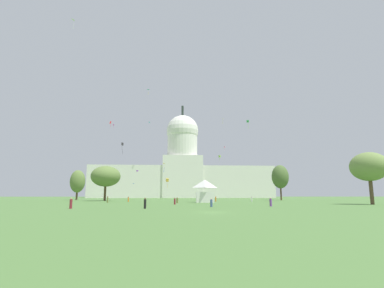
% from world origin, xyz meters
% --- Properties ---
extents(ground_plane, '(800.00, 800.00, 0.00)m').
position_xyz_m(ground_plane, '(0.00, 0.00, 0.00)').
color(ground_plane, '#4C7538').
extents(capitol_building, '(137.89, 24.97, 72.15)m').
position_xyz_m(capitol_building, '(4.21, 195.86, 20.14)').
color(capitol_building, silver).
rests_on(capitol_building, ground_plane).
extents(event_tent, '(5.43, 5.60, 6.31)m').
position_xyz_m(event_tent, '(4.82, 48.55, 3.18)').
color(event_tent, white).
rests_on(event_tent, ground_plane).
extents(tree_east_far, '(10.75, 10.84, 11.50)m').
position_xyz_m(tree_east_far, '(39.25, 27.63, 8.23)').
color(tree_east_far, brown).
rests_on(tree_east_far, ground_plane).
extents(tree_east_near, '(9.53, 9.44, 14.18)m').
position_xyz_m(tree_east_near, '(39.86, 84.34, 9.41)').
color(tree_east_near, '#4C3823').
rests_on(tree_east_near, ground_plane).
extents(tree_west_mid, '(7.73, 7.34, 12.45)m').
position_xyz_m(tree_west_mid, '(-43.76, 94.45, 7.70)').
color(tree_west_mid, brown).
rests_on(tree_west_mid, ground_plane).
extents(tree_west_far, '(13.71, 14.04, 12.50)m').
position_xyz_m(tree_west_far, '(-28.25, 75.50, 8.74)').
color(tree_west_far, '#4C3823').
rests_on(tree_west_far, ground_plane).
extents(person_white_near_tent, '(0.40, 0.40, 1.61)m').
position_xyz_m(person_white_near_tent, '(19.85, 55.15, 0.74)').
color(person_white_near_tent, silver).
rests_on(person_white_near_tent, ground_plane).
extents(person_maroon_near_tree_east, '(0.50, 0.50, 1.61)m').
position_xyz_m(person_maroon_near_tree_east, '(-19.77, 11.13, 0.73)').
color(person_maroon_near_tree_east, maroon).
rests_on(person_maroon_near_tree_east, ground_plane).
extents(person_olive_front_right, '(0.36, 0.36, 1.78)m').
position_xyz_m(person_olive_front_right, '(-21.69, 47.87, 0.84)').
color(person_olive_front_right, olive).
rests_on(person_olive_front_right, ground_plane).
extents(person_maroon_edge_west, '(0.40, 0.40, 1.50)m').
position_xyz_m(person_maroon_edge_west, '(-3.82, 30.30, 0.68)').
color(person_maroon_edge_west, maroon).
rests_on(person_maroon_edge_west, ground_plane).
extents(person_purple_front_center, '(0.59, 0.59, 1.62)m').
position_xyz_m(person_purple_front_center, '(13.41, 18.19, 0.73)').
color(person_purple_front_center, '#703D93').
rests_on(person_purple_front_center, ground_plane).
extents(person_orange_aisle_center, '(0.45, 0.45, 1.77)m').
position_xyz_m(person_orange_aisle_center, '(9.37, 58.50, 0.82)').
color(person_orange_aisle_center, orange).
rests_on(person_orange_aisle_center, ground_plane).
extents(person_black_front_left, '(0.50, 0.50, 1.64)m').
position_xyz_m(person_black_front_left, '(-8.60, 10.32, 0.76)').
color(person_black_front_left, black).
rests_on(person_black_front_left, ground_plane).
extents(person_orange_mid_center, '(0.45, 0.45, 1.58)m').
position_xyz_m(person_orange_mid_center, '(-17.57, 58.50, 0.73)').
color(person_orange_mid_center, orange).
rests_on(person_orange_mid_center, ground_plane).
extents(person_denim_lawn_far_left, '(0.54, 0.54, 1.50)m').
position_xyz_m(person_denim_lawn_far_left, '(2.30, 16.31, 0.68)').
color(person_denim_lawn_far_left, '#3D5684').
rests_on(person_denim_lawn_far_left, ground_plane).
extents(person_olive_edge_east, '(0.57, 0.57, 1.49)m').
position_xyz_m(person_olive_edge_east, '(-3.01, 41.13, 0.66)').
color(person_olive_edge_east, olive).
rests_on(person_olive_edge_east, ground_plane).
extents(kite_white_high, '(1.03, 1.46, 2.50)m').
position_xyz_m(kite_white_high, '(-33.85, 48.24, 52.96)').
color(kite_white_high, white).
extents(kite_green_mid, '(1.19, 1.24, 3.65)m').
position_xyz_m(kite_green_mid, '(27.01, 83.91, 32.31)').
color(kite_green_mid, green).
extents(kite_blue_low, '(1.17, 0.79, 0.33)m').
position_xyz_m(kite_blue_low, '(-26.17, 143.38, 8.59)').
color(kite_blue_low, blue).
extents(kite_orange_low, '(0.99, 1.56, 2.64)m').
position_xyz_m(kite_orange_low, '(-6.59, 64.88, 11.93)').
color(kite_orange_low, orange).
extents(kite_cyan_high, '(0.93, 0.91, 0.86)m').
position_xyz_m(kite_cyan_high, '(-20.29, 175.73, 53.53)').
color(kite_cyan_high, '#33BCDB').
extents(kite_lime_mid, '(1.31, 1.31, 3.48)m').
position_xyz_m(kite_lime_mid, '(22.62, 130.61, 23.48)').
color(kite_lime_mid, '#8CD133').
extents(kite_black_mid, '(0.82, 0.95, 4.78)m').
position_xyz_m(kite_black_mid, '(-24.66, 87.51, 22.30)').
color(kite_black_mid, black).
extents(kite_pink_high, '(1.12, 1.09, 3.41)m').
position_xyz_m(kite_pink_high, '(33.58, 174.64, 35.83)').
color(kite_pink_high, pink).
extents(kite_gold_low, '(1.28, 1.34, 4.14)m').
position_xyz_m(kite_gold_low, '(-6.09, 89.55, 8.18)').
color(kite_gold_low, gold).
extents(kite_yellow_high, '(1.11, 0.71, 3.55)m').
position_xyz_m(kite_yellow_high, '(31.08, 165.88, 53.76)').
color(kite_yellow_high, yellow).
extents(kite_turquoise_high, '(1.53, 1.26, 2.37)m').
position_xyz_m(kite_turquoise_high, '(-16.95, 118.52, 56.75)').
color(kite_turquoise_high, teal).
extents(kite_red_high, '(1.01, 0.90, 3.36)m').
position_xyz_m(kite_red_high, '(-37.38, 124.65, 40.46)').
color(kite_red_high, red).
extents(kite_violet_low, '(1.14, 1.14, 0.80)m').
position_xyz_m(kite_violet_low, '(-25.84, 157.40, 17.24)').
color(kite_violet_low, purple).
extents(kite_magenta_high, '(0.67, 0.71, 2.58)m').
position_xyz_m(kite_magenta_high, '(-37.92, 136.15, 42.05)').
color(kite_magenta_high, '#D1339E').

